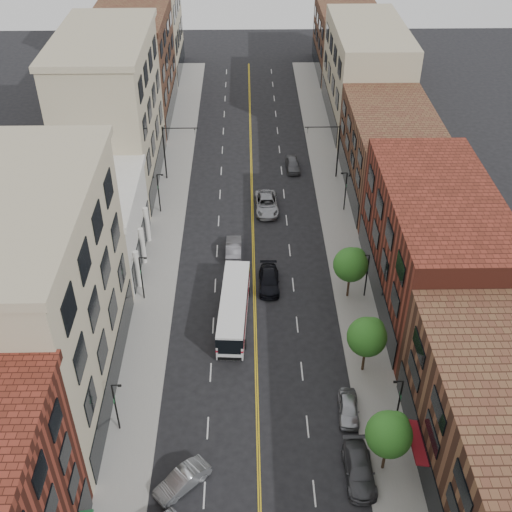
{
  "coord_description": "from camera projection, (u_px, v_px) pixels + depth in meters",
  "views": [
    {
      "loc": [
        -0.72,
        -24.97,
        41.64
      ],
      "look_at": [
        0.15,
        24.28,
        5.0
      ],
      "focal_mm": 45.0,
      "sensor_mm": 36.0,
      "label": 1
    }
  ],
  "objects": [
    {
      "name": "bldg_l_far_c",
      "position": [
        148.0,
        14.0,
        107.67
      ],
      "size": [
        10.0,
        16.0,
        20.0
      ],
      "primitive_type": "cube",
      "color": "tan",
      "rests_on": "ground"
    },
    {
      "name": "tree_r_2",
      "position": [
        368.0,
        336.0,
        53.85
      ],
      "size": [
        3.4,
        3.4,
        5.59
      ],
      "color": "black",
      "rests_on": "sidewalk_right"
    },
    {
      "name": "signal_mast_right",
      "position": [
        333.0,
        145.0,
        80.77
      ],
      "size": [
        4.49,
        0.18,
        7.2
      ],
      "color": "black",
      "rests_on": "sidewalk_right"
    },
    {
      "name": "lamp_r_3",
      "position": [
        345.0,
        189.0,
        75.37
      ],
      "size": [
        0.81,
        0.55,
        5.05
      ],
      "color": "black",
      "rests_on": "sidewalk_right"
    },
    {
      "name": "car_lane_c",
      "position": [
        293.0,
        165.0,
        84.84
      ],
      "size": [
        1.94,
        4.4,
        1.47
      ],
      "primitive_type": "imported",
      "rotation": [
        0.0,
        0.0,
        0.05
      ],
      "color": "#525358",
      "rests_on": "ground"
    },
    {
      "name": "lamp_r_1",
      "position": [
        399.0,
        401.0,
        49.69
      ],
      "size": [
        0.81,
        0.55,
        5.05
      ],
      "color": "black",
      "rests_on": "sidewalk_right"
    },
    {
      "name": "tree_r_3",
      "position": [
        352.0,
        264.0,
        61.87
      ],
      "size": [
        3.4,
        3.4,
        5.59
      ],
      "color": "black",
      "rests_on": "sidewalk_right"
    },
    {
      "name": "tree_r_1",
      "position": [
        390.0,
        433.0,
        45.83
      ],
      "size": [
        3.4,
        3.4,
        5.59
      ],
      "color": "black",
      "rests_on": "sidewalk_right"
    },
    {
      "name": "lamp_r_2",
      "position": [
        367.0,
        273.0,
        62.53
      ],
      "size": [
        0.81,
        0.55,
        5.05
      ],
      "color": "black",
      "rests_on": "sidewalk_right"
    },
    {
      "name": "car_lane_behind",
      "position": [
        234.0,
        248.0,
        69.63
      ],
      "size": [
        1.68,
        4.77,
        1.57
      ],
      "primitive_type": "imported",
      "rotation": [
        0.0,
        0.0,
        3.14
      ],
      "color": "#525157",
      "rests_on": "ground"
    },
    {
      "name": "bldg_r_far_a",
      "position": [
        391.0,
        153.0,
        78.25
      ],
      "size": [
        10.0,
        20.0,
        10.0
      ],
      "primitive_type": "cube",
      "color": "brown",
      "rests_on": "ground"
    },
    {
      "name": "bldg_r_far_b",
      "position": [
        366.0,
        74.0,
        93.91
      ],
      "size": [
        10.0,
        22.0,
        14.0
      ],
      "primitive_type": "cube",
      "color": "tan",
      "rests_on": "ground"
    },
    {
      "name": "car_lane_a",
      "position": [
        269.0,
        280.0,
        65.2
      ],
      "size": [
        2.09,
        5.07,
        1.47
      ],
      "primitive_type": "imported",
      "rotation": [
        0.0,
        0.0,
        -0.01
      ],
      "color": "black",
      "rests_on": "ground"
    },
    {
      "name": "bldg_l_far_b",
      "position": [
        135.0,
        67.0,
        94.73
      ],
      "size": [
        10.0,
        20.0,
        15.0
      ],
      "primitive_type": "cube",
      "color": "brown",
      "rests_on": "ground"
    },
    {
      "name": "car_lane_b",
      "position": [
        267.0,
        204.0,
        76.79
      ],
      "size": [
        2.94,
        6.02,
        1.65
      ],
      "primitive_type": "imported",
      "rotation": [
        0.0,
        0.0,
        0.03
      ],
      "color": "#96999D",
      "rests_on": "ground"
    },
    {
      "name": "city_bus",
      "position": [
        234.0,
        307.0,
        60.52
      ],
      "size": [
        3.21,
        11.32,
        2.88
      ],
      "rotation": [
        0.0,
        0.0,
        -0.06
      ],
      "color": "silver",
      "rests_on": "ground"
    },
    {
      "name": "car_parked_far",
      "position": [
        349.0,
        408.0,
        51.97
      ],
      "size": [
        1.92,
        4.16,
        1.38
      ],
      "primitive_type": "imported",
      "rotation": [
        0.0,
        0.0,
        -0.07
      ],
      "color": "#A0A2A8",
      "rests_on": "ground"
    },
    {
      "name": "lamp_l_2",
      "position": [
        142.0,
        276.0,
        62.22
      ],
      "size": [
        0.81,
        0.55,
        5.05
      ],
      "color": "black",
      "rests_on": "sidewalk_left"
    },
    {
      "name": "bldg_l_far_a",
      "position": [
        111.0,
        115.0,
        77.78
      ],
      "size": [
        10.0,
        20.0,
        18.0
      ],
      "primitive_type": "cube",
      "color": "tan",
      "rests_on": "ground"
    },
    {
      "name": "lamp_l_1",
      "position": [
        116.0,
        405.0,
        49.38
      ],
      "size": [
        0.81,
        0.55,
        5.05
      ],
      "color": "black",
      "rests_on": "sidewalk_left"
    },
    {
      "name": "car_parked_mid",
      "position": [
        359.0,
        470.0,
        47.29
      ],
      "size": [
        2.2,
        5.25,
        1.51
      ],
      "primitive_type": "imported",
      "rotation": [
        0.0,
        0.0,
        0.02
      ],
      "color": "#414145",
      "rests_on": "ground"
    },
    {
      "name": "sidewalk_right",
      "position": [
        341.0,
        234.0,
        73.07
      ],
      "size": [
        4.0,
        110.0,
        0.15
      ],
      "primitive_type": "cube",
      "color": "gray",
      "rests_on": "ground"
    },
    {
      "name": "bldg_r_far_c",
      "position": [
        347.0,
        40.0,
        110.85
      ],
      "size": [
        10.0,
        18.0,
        11.0
      ],
      "primitive_type": "cube",
      "color": "brown",
      "rests_on": "ground"
    },
    {
      "name": "car_angle_b",
      "position": [
        182.0,
        480.0,
        46.6
      ],
      "size": [
        4.31,
        4.14,
        1.46
      ],
      "primitive_type": "imported",
      "rotation": [
        0.0,
        0.0,
        -0.83
      ],
      "color": "#9EA2A6",
      "rests_on": "ground"
    },
    {
      "name": "bldg_l_tanoffice",
      "position": [
        38.0,
        304.0,
        49.71
      ],
      "size": [
        10.0,
        22.0,
        18.0
      ],
      "primitive_type": "cube",
      "color": "tan",
      "rests_on": "ground"
    },
    {
      "name": "bldg_r_mid",
      "position": [
        433.0,
        247.0,
        60.81
      ],
      "size": [
        10.0,
        22.0,
        12.0
      ],
      "primitive_type": "cube",
      "color": "#5A2317",
      "rests_on": "ground"
    },
    {
      "name": "lamp_l_3",
      "position": [
        159.0,
        191.0,
        75.05
      ],
      "size": [
        0.81,
        0.55,
        5.05
      ],
      "color": "black",
      "rests_on": "sidewalk_left"
    },
    {
      "name": "bldg_l_white",
      "position": [
        91.0,
        227.0,
        67.13
      ],
      "size": [
        10.0,
        14.0,
        8.0
      ],
      "primitive_type": "cube",
      "color": "silver",
      "rests_on": "ground"
    },
    {
      "name": "sidewalk_left",
      "position": [
        165.0,
        235.0,
        72.78
      ],
      "size": [
        4.0,
        110.0,
        0.15
      ],
      "primitive_type": "cube",
      "color": "gray",
      "rests_on": "ground"
    },
    {
      "name": "signal_mast_left",
      "position": [
        170.0,
        147.0,
        80.48
      ],
      "size": [
        4.49,
        0.18,
        7.2
      ],
      "color": "black",
      "rests_on": "sidewalk_left"
    }
  ]
}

